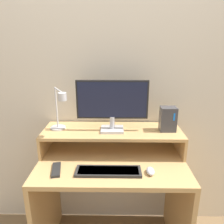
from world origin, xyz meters
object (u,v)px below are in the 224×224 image
monitor (112,103)px  router_dock (168,119)px  desk_lamp (60,111)px  mouse (150,171)px  remote_control (56,170)px  keyboard (108,171)px

monitor → router_dock: (0.40, 0.01, -0.12)m
desk_lamp → mouse: size_ratio=3.69×
monitor → remote_control: monitor is taller
monitor → router_dock: 0.41m
desk_lamp → mouse: bearing=-22.4°
keyboard → mouse: (0.26, -0.01, 0.01)m
router_dock → remote_control: 0.83m
monitor → desk_lamp: monitor is taller
desk_lamp → mouse: desk_lamp is taller
monitor → mouse: (0.24, -0.29, -0.36)m
monitor → keyboard: size_ratio=1.22×
router_dock → mouse: size_ratio=2.08×
keyboard → mouse: bearing=-1.3°
monitor → mouse: 0.52m
monitor → mouse: monitor is taller
desk_lamp → remote_control: (0.01, -0.23, -0.32)m
keyboard → remote_control: size_ratio=2.45×
desk_lamp → keyboard: desk_lamp is taller
desk_lamp → remote_control: bearing=-87.1°
router_dock → mouse: bearing=-118.3°
keyboard → router_dock: bearing=34.3°
monitor → keyboard: (-0.02, -0.28, -0.36)m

